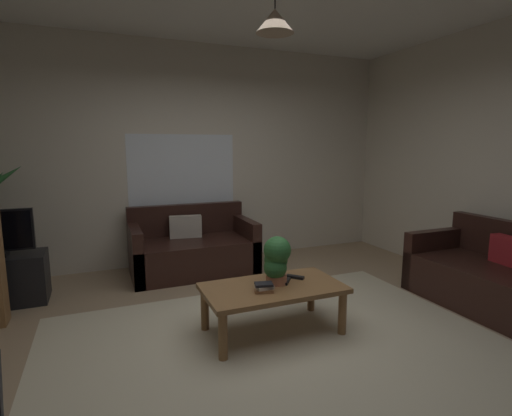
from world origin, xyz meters
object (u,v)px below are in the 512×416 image
at_px(remote_on_table_0, 295,277).
at_px(remote_on_table_1, 286,281).
at_px(coffee_table, 273,293).
at_px(pendant_lamp, 275,21).
at_px(couch_right_side, 490,278).
at_px(potted_plant_on_table, 276,259).
at_px(book_on_table_2, 264,284).
at_px(couch_under_window, 193,251).
at_px(book_on_table_0, 264,290).
at_px(book_on_table_1, 264,287).

xyz_separation_m(remote_on_table_0, remote_on_table_1, (-0.12, -0.06, 0.00)).
xyz_separation_m(coffee_table, pendant_lamp, (0.00, 0.00, 2.16)).
xyz_separation_m(couch_right_side, potted_plant_on_table, (-2.18, 0.33, 0.35)).
bearing_deg(book_on_table_2, couch_right_side, -5.15).
distance_m(couch_under_window, book_on_table_0, 1.94).
xyz_separation_m(couch_under_window, book_on_table_2, (0.14, -1.93, 0.20)).
relative_size(couch_under_window, coffee_table, 1.29).
height_order(remote_on_table_1, pendant_lamp, pendant_lamp).
bearing_deg(remote_on_table_1, pendant_lamp, 51.75).
relative_size(book_on_table_0, book_on_table_1, 1.11).
height_order(book_on_table_2, potted_plant_on_table, potted_plant_on_table).
bearing_deg(book_on_table_1, remote_on_table_0, 25.78).
height_order(book_on_table_0, pendant_lamp, pendant_lamp).
bearing_deg(book_on_table_2, potted_plant_on_table, 35.95).
relative_size(couch_right_side, potted_plant_on_table, 3.36).
relative_size(remote_on_table_1, potted_plant_on_table, 0.38).
bearing_deg(remote_on_table_0, book_on_table_0, -15.48).
height_order(coffee_table, book_on_table_0, book_on_table_0).
height_order(couch_right_side, potted_plant_on_table, potted_plant_on_table).
height_order(book_on_table_0, book_on_table_1, book_on_table_1).
height_order(book_on_table_2, pendant_lamp, pendant_lamp).
relative_size(coffee_table, potted_plant_on_table, 2.81).
distance_m(coffee_table, remote_on_table_1, 0.16).
bearing_deg(couch_right_side, book_on_table_1, -95.33).
height_order(book_on_table_0, remote_on_table_1, book_on_table_0).
distance_m(book_on_table_1, pendant_lamp, 2.06).
bearing_deg(book_on_table_1, pendant_lamp, 36.03).
xyz_separation_m(book_on_table_2, remote_on_table_0, (0.39, 0.19, -0.05)).
bearing_deg(remote_on_table_1, couch_under_window, -39.58).
relative_size(coffee_table, pendant_lamp, 2.46).
relative_size(couch_under_window, book_on_table_1, 11.18).
xyz_separation_m(remote_on_table_0, potted_plant_on_table, (-0.22, -0.07, 0.21)).
xyz_separation_m(coffee_table, book_on_table_2, (-0.12, -0.09, 0.12)).
height_order(book_on_table_1, potted_plant_on_table, potted_plant_on_table).
height_order(couch_right_side, pendant_lamp, pendant_lamp).
distance_m(coffee_table, remote_on_table_0, 0.29).
distance_m(book_on_table_0, book_on_table_1, 0.03).
bearing_deg(book_on_table_1, couch_right_side, -5.33).
xyz_separation_m(book_on_table_0, remote_on_table_0, (0.39, 0.19, -0.00)).
bearing_deg(book_on_table_1, book_on_table_0, -133.68).
distance_m(couch_right_side, book_on_table_2, 2.37).
bearing_deg(remote_on_table_1, book_on_table_1, 62.85).
bearing_deg(remote_on_table_1, couch_right_side, -151.36).
height_order(couch_under_window, potted_plant_on_table, potted_plant_on_table).
bearing_deg(book_on_table_0, book_on_table_2, 55.51).
height_order(couch_right_side, coffee_table, couch_right_side).
distance_m(book_on_table_1, potted_plant_on_table, 0.27).
bearing_deg(remote_on_table_1, potted_plant_on_table, 40.60).
bearing_deg(pendant_lamp, remote_on_table_0, 20.48).
bearing_deg(potted_plant_on_table, book_on_table_1, -144.37).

